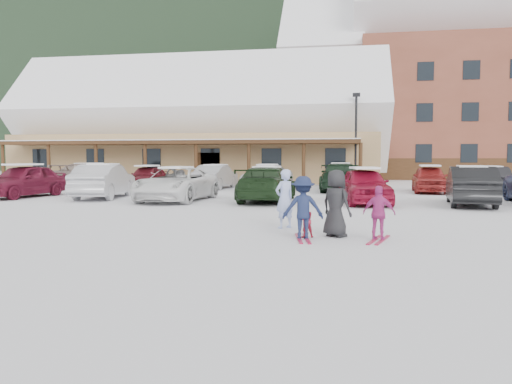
% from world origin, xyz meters
% --- Properties ---
extents(ground, '(160.00, 160.00, 0.00)m').
position_xyz_m(ground, '(0.00, 0.00, 0.00)').
color(ground, silver).
rests_on(ground, ground).
extents(forested_hillside, '(300.00, 70.00, 38.00)m').
position_xyz_m(forested_hillside, '(0.00, 85.00, 19.00)').
color(forested_hillside, black).
rests_on(forested_hillside, ground).
extents(day_lodge, '(29.12, 12.50, 10.38)m').
position_xyz_m(day_lodge, '(-9.00, 27.96, 3.94)').
color(day_lodge, tan).
rests_on(day_lodge, ground).
extents(alpine_hotel, '(31.48, 14.01, 21.48)m').
position_xyz_m(alpine_hotel, '(14.27, 38.00, 8.63)').
color(alpine_hotel, brown).
rests_on(alpine_hotel, ground).
extents(lamp_post, '(0.50, 0.25, 6.19)m').
position_xyz_m(lamp_post, '(3.35, 23.03, 3.50)').
color(lamp_post, black).
rests_on(lamp_post, ground).
extents(conifer_0, '(4.40, 4.40, 10.20)m').
position_xyz_m(conifer_0, '(-26.00, 30.00, 5.69)').
color(conifer_0, black).
rests_on(conifer_0, ground).
extents(conifer_2, '(5.28, 5.28, 12.24)m').
position_xyz_m(conifer_2, '(-30.00, 42.00, 6.83)').
color(conifer_2, black).
rests_on(conifer_2, ground).
extents(conifer_3, '(3.96, 3.96, 9.18)m').
position_xyz_m(conifer_3, '(6.00, 44.00, 5.12)').
color(conifer_3, black).
rests_on(conifer_3, ground).
extents(adult_skier, '(0.67, 0.67, 1.57)m').
position_xyz_m(adult_skier, '(0.96, 1.64, 0.78)').
color(adult_skier, '#A5B7EE').
rests_on(adult_skier, ground).
extents(toddler_red, '(0.48, 0.43, 0.81)m').
position_xyz_m(toddler_red, '(1.62, 0.19, 0.41)').
color(toddler_red, '#C62640').
rests_on(toddler_red, ground).
extents(child_navy, '(1.01, 0.69, 1.45)m').
position_xyz_m(child_navy, '(1.58, -0.07, 0.73)').
color(child_navy, '#172142').
rests_on(child_navy, ground).
extents(skis_child_navy, '(0.43, 1.41, 0.03)m').
position_xyz_m(skis_child_navy, '(1.58, -0.07, 0.01)').
color(skis_child_navy, '#A2173C').
rests_on(skis_child_navy, ground).
extents(child_magenta, '(0.78, 0.49, 1.25)m').
position_xyz_m(child_magenta, '(3.29, 0.03, 0.62)').
color(child_magenta, '#BA3485').
rests_on(child_magenta, ground).
extents(skis_child_magenta, '(0.57, 1.40, 0.03)m').
position_xyz_m(skis_child_magenta, '(3.29, 0.03, 0.01)').
color(skis_child_magenta, '#A2173C').
rests_on(skis_child_magenta, ground).
extents(bystander_dark, '(0.92, 0.88, 1.59)m').
position_xyz_m(bystander_dark, '(2.32, 0.41, 0.80)').
color(bystander_dark, black).
rests_on(bystander_dark, ground).
extents(parked_car_0, '(2.45, 4.78, 1.56)m').
position_xyz_m(parked_car_0, '(-12.33, 9.77, 0.78)').
color(parked_car_0, maroon).
rests_on(parked_car_0, ground).
extents(parked_car_1, '(2.31, 4.93, 1.56)m').
position_xyz_m(parked_car_1, '(-8.35, 9.91, 0.78)').
color(parked_car_1, '#B7B7BD').
rests_on(parked_car_1, ground).
extents(parked_car_2, '(2.72, 5.37, 1.46)m').
position_xyz_m(parked_car_2, '(-4.59, 9.12, 0.73)').
color(parked_car_2, white).
rests_on(parked_car_2, ground).
extents(parked_car_3, '(2.12, 5.11, 1.48)m').
position_xyz_m(parked_car_3, '(-0.69, 9.48, 0.74)').
color(parked_car_3, black).
rests_on(parked_car_3, ground).
extents(parked_car_4, '(2.31, 4.49, 1.46)m').
position_xyz_m(parked_car_4, '(3.35, 9.14, 0.73)').
color(parked_car_4, '#A51434').
rests_on(parked_car_4, ground).
extents(parked_car_5, '(2.24, 4.82, 1.53)m').
position_xyz_m(parked_car_5, '(7.43, 9.13, 0.76)').
color(parked_car_5, black).
rests_on(parked_car_5, ground).
extents(parked_car_7, '(2.80, 5.44, 1.51)m').
position_xyz_m(parked_car_7, '(-12.84, 16.93, 0.76)').
color(parked_car_7, gray).
rests_on(parked_car_7, ground).
extents(parked_car_8, '(1.71, 4.09, 1.38)m').
position_xyz_m(parked_car_8, '(-9.16, 17.12, 0.69)').
color(parked_car_8, maroon).
rests_on(parked_car_8, ground).
extents(parked_car_9, '(1.86, 4.46, 1.43)m').
position_xyz_m(parked_car_9, '(-5.00, 17.56, 0.72)').
color(parked_car_9, '#9A9C9F').
rests_on(parked_car_9, ground).
extents(parked_car_10, '(2.51, 5.33, 1.47)m').
position_xyz_m(parked_car_10, '(-1.71, 16.41, 0.74)').
color(parked_car_10, silver).
rests_on(parked_car_10, ground).
extents(parked_car_11, '(2.27, 5.40, 1.56)m').
position_xyz_m(parked_car_11, '(2.38, 16.39, 0.78)').
color(parked_car_11, '#19301F').
rests_on(parked_car_11, ground).
extents(parked_car_12, '(2.06, 4.38, 1.45)m').
position_xyz_m(parked_car_12, '(7.07, 16.32, 0.72)').
color(parked_car_12, '#A92C2A').
rests_on(parked_car_12, ground).
extents(parked_car_13, '(1.88, 4.37, 1.40)m').
position_xyz_m(parked_car_13, '(10.21, 16.75, 0.70)').
color(parked_car_13, black).
rests_on(parked_car_13, ground).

